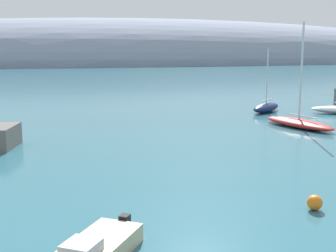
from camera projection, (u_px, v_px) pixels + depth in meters
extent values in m
ellipsoid|color=gray|center=(127.00, 63.00, 192.54)|extent=(335.00, 78.34, 36.02)
ellipsoid|color=red|center=(299.00, 123.00, 43.17)|extent=(4.66, 8.33, 0.75)
cylinder|color=silver|center=(301.00, 71.00, 42.33)|extent=(0.19, 0.19, 8.90)
cube|color=silver|center=(302.00, 116.00, 42.74)|extent=(1.19, 3.46, 0.10)
ellipsoid|color=navy|center=(266.00, 108.00, 52.87)|extent=(5.33, 4.91, 1.00)
cylinder|color=silver|center=(267.00, 76.00, 52.24)|extent=(0.14, 0.14, 6.24)
cube|color=silver|center=(267.00, 100.00, 52.92)|extent=(1.96, 1.71, 0.10)
cube|color=black|center=(125.00, 222.00, 18.82)|extent=(0.54, 0.57, 0.63)
cube|color=#B2B7C1|center=(81.00, 248.00, 15.60)|extent=(1.57, 1.58, 0.40)
sphere|color=orange|center=(315.00, 203.00, 21.64)|extent=(0.72, 0.72, 0.72)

